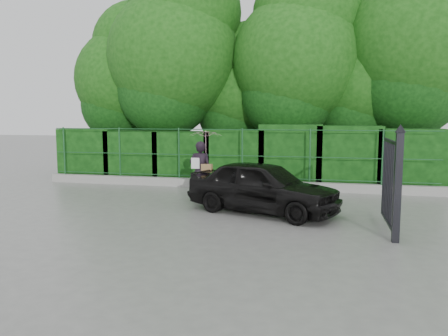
# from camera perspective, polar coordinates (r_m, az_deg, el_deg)

# --- Properties ---
(ground) EXTENTS (80.00, 80.00, 0.00)m
(ground) POSITION_cam_1_polar(r_m,az_deg,el_deg) (11.04, -4.04, -6.39)
(ground) COLOR gray
(kerb) EXTENTS (14.00, 0.25, 0.30)m
(kerb) POSITION_cam_1_polar(r_m,az_deg,el_deg) (15.29, 0.90, -2.10)
(kerb) COLOR #9E9E99
(kerb) RESTS_ON ground
(fence) EXTENTS (14.13, 0.06, 1.80)m
(fence) POSITION_cam_1_polar(r_m,az_deg,el_deg) (15.12, 1.73, 1.81)
(fence) COLOR #1A4E25
(fence) RESTS_ON kerb
(hedge) EXTENTS (14.20, 1.20, 2.22)m
(hedge) POSITION_cam_1_polar(r_m,az_deg,el_deg) (16.13, 2.14, 1.52)
(hedge) COLOR black
(hedge) RESTS_ON ground
(trees) EXTENTS (17.10, 6.15, 8.08)m
(trees) POSITION_cam_1_polar(r_m,az_deg,el_deg) (18.24, 6.73, 13.38)
(trees) COLOR black
(trees) RESTS_ON ground
(gate) EXTENTS (0.22, 2.33, 2.36)m
(gate) POSITION_cam_1_polar(r_m,az_deg,el_deg) (9.75, 21.34, -1.52)
(gate) COLOR black
(gate) RESTS_ON ground
(woman) EXTENTS (0.95, 0.94, 2.11)m
(woman) POSITION_cam_1_polar(r_m,az_deg,el_deg) (12.92, -2.69, 1.67)
(woman) COLOR black
(woman) RESTS_ON ground
(car) EXTENTS (4.36, 2.98, 1.38)m
(car) POSITION_cam_1_polar(r_m,az_deg,el_deg) (11.40, 5.06, -2.45)
(car) COLOR black
(car) RESTS_ON ground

